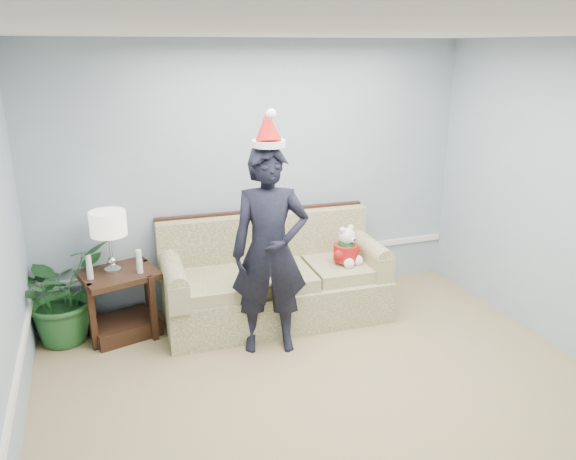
# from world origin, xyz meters

# --- Properties ---
(room_shell) EXTENTS (4.54, 5.04, 2.74)m
(room_shell) POSITION_xyz_m (0.00, 0.00, 1.35)
(room_shell) COLOR tan
(room_shell) RESTS_ON ground
(wainscot_trim) EXTENTS (4.49, 4.99, 0.06)m
(wainscot_trim) POSITION_xyz_m (-1.18, 1.18, 0.45)
(wainscot_trim) COLOR white
(wainscot_trim) RESTS_ON room_shell
(sofa) EXTENTS (2.22, 1.02, 1.02)m
(sofa) POSITION_xyz_m (0.01, 2.04, 0.36)
(sofa) COLOR #4D5E2C
(sofa) RESTS_ON room_shell
(side_table) EXTENTS (0.78, 0.71, 0.64)m
(side_table) POSITION_xyz_m (-1.46, 2.15, 0.25)
(side_table) COLOR #351D13
(side_table) RESTS_ON room_shell
(table_lamp) EXTENTS (0.33, 0.33, 0.58)m
(table_lamp) POSITION_xyz_m (-1.51, 2.17, 1.08)
(table_lamp) COLOR silver
(table_lamp) RESTS_ON side_table
(candle_pair) EXTENTS (0.49, 0.06, 0.22)m
(candle_pair) POSITION_xyz_m (-1.49, 2.06, 0.74)
(candle_pair) COLOR silver
(candle_pair) RESTS_ON side_table
(houseplant) EXTENTS (1.11, 1.11, 0.94)m
(houseplant) POSITION_xyz_m (-1.98, 2.22, 0.47)
(houseplant) COLOR #215728
(houseplant) RESTS_ON room_shell
(man) EXTENTS (0.76, 0.59, 1.85)m
(man) POSITION_xyz_m (-0.22, 1.45, 0.92)
(man) COLOR black
(man) RESTS_ON room_shell
(santa_hat) EXTENTS (0.32, 0.35, 0.32)m
(santa_hat) POSITION_xyz_m (-0.22, 1.46, 1.98)
(santa_hat) COLOR white
(santa_hat) RESTS_ON man
(teddy_bear) EXTENTS (0.32, 0.32, 0.40)m
(teddy_bear) POSITION_xyz_m (0.72, 1.85, 0.68)
(teddy_bear) COLOR white
(teddy_bear) RESTS_ON sofa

